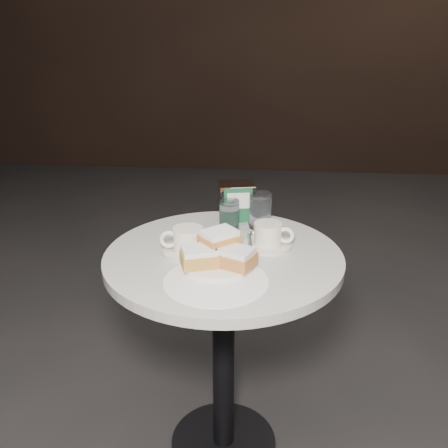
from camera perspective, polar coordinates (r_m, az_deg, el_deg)
ground at (r=1.91m, az=-0.06°, el=-24.02°), size 7.00×7.00×0.00m
cafe_table at (r=1.56m, az=-0.07°, el=-9.96°), size 0.70×0.70×0.74m
sugar_spill at (r=1.31m, az=-0.92°, el=-6.51°), size 0.28×0.28×0.00m
beignet_plate at (r=1.37m, az=-0.71°, el=-3.60°), size 0.22×0.20×0.10m
coffee_cup_left at (r=1.46m, az=-4.16°, el=-2.09°), size 0.17×0.17×0.08m
coffee_cup_right at (r=1.50m, az=5.07°, el=-1.44°), size 0.17×0.17×0.08m
water_glass_left at (r=1.60m, az=0.59°, el=0.93°), size 0.08×0.08×0.10m
water_glass_right at (r=1.63m, az=4.14°, el=1.52°), size 0.08×0.08×0.12m
napkin_dispenser at (r=1.67m, az=1.42°, el=2.47°), size 0.13×0.12×0.14m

